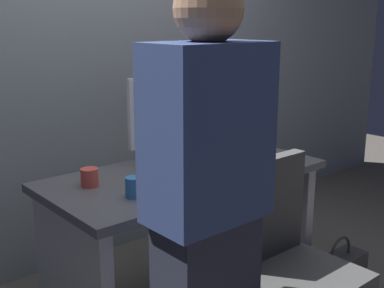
{
  "coord_description": "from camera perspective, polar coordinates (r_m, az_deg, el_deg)",
  "views": [
    {
      "loc": [
        -1.52,
        -1.83,
        1.5
      ],
      "look_at": [
        0.0,
        -0.05,
        0.91
      ],
      "focal_mm": 46.61,
      "sensor_mm": 36.0,
      "label": 1
    }
  ],
  "objects": [
    {
      "name": "person_at_desk",
      "position": [
        1.69,
        1.71,
        -8.71
      ],
      "size": [
        0.4,
        0.24,
        1.64
      ],
      "color": "#262838",
      "rests_on": "ground"
    },
    {
      "name": "cup_by_monitor",
      "position": [
        2.32,
        -11.64,
        -3.75
      ],
      "size": [
        0.08,
        0.08,
        0.08
      ],
      "primitive_type": "cylinder",
      "color": "#D84C3F",
      "rests_on": "desk"
    },
    {
      "name": "office_chair",
      "position": [
        2.2,
        11.14,
        -15.21
      ],
      "size": [
        0.52,
        0.52,
        0.94
      ],
      "color": "black",
      "rests_on": "ground"
    },
    {
      "name": "mouse",
      "position": [
        2.62,
        4.59,
        -1.98
      ],
      "size": [
        0.06,
        0.1,
        0.03
      ],
      "primitive_type": "ellipsoid",
      "color": "white",
      "rests_on": "desk"
    },
    {
      "name": "handbag",
      "position": [
        2.9,
        16.4,
        -14.47
      ],
      "size": [
        0.34,
        0.14,
        0.38
      ],
      "color": "#262628",
      "rests_on": "ground"
    },
    {
      "name": "keyboard",
      "position": [
        2.41,
        -0.49,
        -3.55
      ],
      "size": [
        0.44,
        0.15,
        0.02
      ],
      "primitive_type": "cube",
      "rotation": [
        0.0,
        0.0,
        -0.05
      ],
      "color": "white",
      "rests_on": "desk"
    },
    {
      "name": "monitor",
      "position": [
        2.63,
        -1.93,
        3.5
      ],
      "size": [
        0.54,
        0.16,
        0.46
      ],
      "color": "silver",
      "rests_on": "desk"
    },
    {
      "name": "book_stack",
      "position": [
        2.84,
        5.34,
        0.43
      ],
      "size": [
        0.23,
        0.2,
        0.15
      ],
      "color": "black",
      "rests_on": "desk"
    },
    {
      "name": "wall_back",
      "position": [
        3.14,
        -11.79,
        13.87
      ],
      "size": [
        6.4,
        0.1,
        3.0
      ],
      "primitive_type": "cube",
      "color": "gray",
      "rests_on": "ground"
    },
    {
      "name": "desk",
      "position": [
        2.58,
        -0.73,
        -8.18
      ],
      "size": [
        1.41,
        0.69,
        0.76
      ],
      "color": "#4C4C51",
      "rests_on": "ground"
    },
    {
      "name": "cup_near_keyboard",
      "position": [
        2.14,
        -6.73,
        -4.93
      ],
      "size": [
        0.07,
        0.07,
        0.09
      ],
      "primitive_type": "cylinder",
      "color": "#3372B2",
      "rests_on": "desk"
    }
  ]
}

